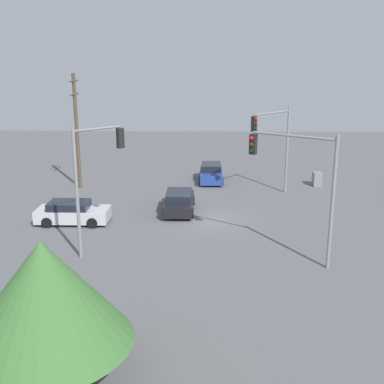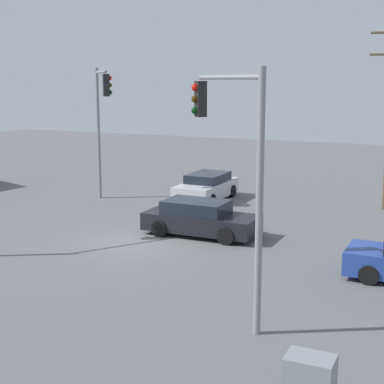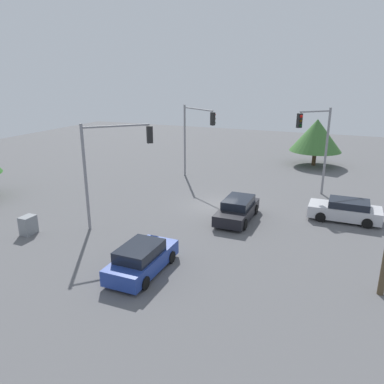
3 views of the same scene
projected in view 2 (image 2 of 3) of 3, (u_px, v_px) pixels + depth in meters
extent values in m
plane|color=#5B5B5E|center=(137.00, 242.00, 22.90)|extent=(80.00, 80.00, 0.00)
cylinder|color=black|center=(369.00, 275.00, 18.10)|extent=(0.62, 0.22, 0.62)
cylinder|color=black|center=(377.00, 259.00, 19.66)|extent=(0.62, 0.22, 0.62)
cube|color=silver|center=(206.00, 190.00, 30.75)|extent=(1.92, 4.50, 0.78)
cube|color=black|center=(208.00, 177.00, 30.83)|extent=(1.69, 2.47, 0.45)
cylinder|color=black|center=(212.00, 200.00, 29.17)|extent=(0.22, 0.66, 0.66)
cylinder|color=black|center=(179.00, 197.00, 29.93)|extent=(0.22, 0.66, 0.66)
cylinder|color=black|center=(232.00, 191.00, 31.65)|extent=(0.22, 0.66, 0.66)
cylinder|color=black|center=(201.00, 188.00, 32.42)|extent=(0.22, 0.66, 0.66)
cube|color=black|center=(201.00, 222.00, 23.83)|extent=(4.63, 1.90, 0.71)
cube|color=black|center=(196.00, 207.00, 23.81)|extent=(2.55, 1.67, 0.53)
cylinder|color=black|center=(242.00, 226.00, 24.07)|extent=(0.69, 0.22, 0.69)
cylinder|color=black|center=(226.00, 236.00, 22.46)|extent=(0.69, 0.22, 0.69)
cylinder|color=black|center=(180.00, 219.00, 25.26)|extent=(0.69, 0.22, 0.69)
cylinder|color=black|center=(160.00, 228.00, 23.66)|extent=(0.69, 0.22, 0.69)
cylinder|color=gray|center=(259.00, 205.00, 14.06)|extent=(0.18, 0.18, 6.54)
cylinder|color=gray|center=(228.00, 77.00, 15.36)|extent=(2.94, 2.96, 0.12)
cube|color=black|center=(201.00, 99.00, 17.36)|extent=(0.44, 0.44, 1.05)
sphere|color=red|center=(195.00, 87.00, 17.24)|extent=(0.22, 0.22, 0.22)
sphere|color=#392605|center=(195.00, 99.00, 17.30)|extent=(0.22, 0.22, 0.22)
sphere|color=black|center=(195.00, 111.00, 17.36)|extent=(0.22, 0.22, 0.22)
cylinder|color=gray|center=(98.00, 134.00, 30.84)|extent=(0.18, 0.18, 6.85)
cylinder|color=gray|center=(101.00, 72.00, 28.98)|extent=(1.95, 2.06, 0.12)
cube|color=black|center=(106.00, 85.00, 27.83)|extent=(0.44, 0.44, 1.05)
sphere|color=red|center=(110.00, 78.00, 27.82)|extent=(0.22, 0.22, 0.22)
sphere|color=#392605|center=(110.00, 85.00, 27.88)|extent=(0.22, 0.22, 0.22)
sphere|color=black|center=(110.00, 92.00, 27.94)|extent=(0.22, 0.22, 0.22)
cube|color=gray|center=(309.00, 384.00, 11.12)|extent=(0.92, 0.67, 1.12)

